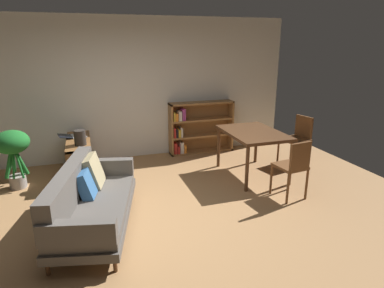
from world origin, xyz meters
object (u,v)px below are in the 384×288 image
Objects in this scene: potted_floor_plant at (12,148)px; bookshelf at (197,128)px; dining_chair_far at (298,137)px; desk_speaker at (80,138)px; media_console at (80,158)px; dining_chair_near at (293,166)px; open_laptop at (74,136)px; dining_table at (253,136)px; fabric_couch at (89,199)px.

bookshelf is at bearing 14.44° from potted_floor_plant.
desk_speaker is at bearing 174.26° from dining_chair_far.
dining_chair_near reaches higher than media_console.
open_laptop is at bearing 144.59° from dining_chair_near.
potted_floor_plant is 4.87m from dining_chair_far.
dining_table is 1.11m from dining_chair_far.
desk_speaker is 0.27× the size of dining_chair_near.
dining_table is at bearing 97.67° from dining_chair_near.
open_laptop is at bearing 28.74° from potted_floor_plant.
dining_table is 1.36× the size of dining_chair_far.
media_console is 5.08× the size of desk_speaker.
dining_chair_near is (2.84, -0.10, 0.14)m from fabric_couch.
potted_floor_plant is 4.25m from dining_chair_near.
potted_floor_plant is (-1.00, 0.05, -0.08)m from desk_speaker.
media_console is 1.00× the size of dining_table.
media_console is 0.54m from desk_speaker.
potted_floor_plant reaches higher than open_laptop.
desk_speaker is at bearing 92.54° from fabric_couch.
open_laptop is 1.01m from potted_floor_plant.
media_console is at bearing 15.23° from potted_floor_plant.
potted_floor_plant is 3.84m from dining_table.
fabric_couch is 8.31× the size of desk_speaker.
dining_chair_far is at bearing -10.14° from media_console.
dining_chair_far is at bearing 12.58° from dining_table.
dining_chair_far reaches higher than fabric_couch.
fabric_couch is at bearing -132.73° from bookshelf.
potted_floor_plant reaches higher than dining_table.
fabric_couch reaches higher than media_console.
dining_table is 1.61m from bookshelf.
media_console is 1.05m from potted_floor_plant.
media_console is at bearing 97.61° from desk_speaker.
dining_chair_near is at bearing -23.05° from potted_floor_plant.
desk_speaker is at bearing 150.97° from dining_chair_near.
open_laptop is at bearing 107.65° from media_console.
desk_speaker reaches higher than fabric_couch.
bookshelf reaches higher than dining_chair_near.
dining_table reaches higher than media_console.
potted_floor_plant is at bearing 169.89° from dining_table.
media_console is (-0.11, 1.82, -0.07)m from fabric_couch.
fabric_couch is 1.64× the size of dining_table.
media_console is at bearing -72.35° from open_laptop.
bookshelf is (2.30, 0.90, -0.23)m from desk_speaker.
fabric_couch is 1.64× the size of media_console.
bookshelf is at bearing 107.52° from dining_table.
desk_speaker reaches higher than open_laptop.
dining_chair_far is 2.01m from bookshelf.
fabric_couch is 2.16× the size of potted_floor_plant.
dining_table is 1.39× the size of dining_chair_near.
fabric_couch is 2.87m from dining_table.
desk_speaker is 0.27× the size of dining_chair_far.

